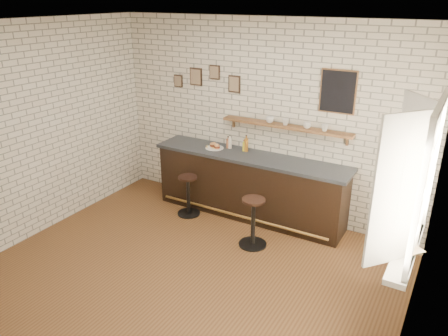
{
  "coord_description": "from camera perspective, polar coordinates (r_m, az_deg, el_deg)",
  "views": [
    {
      "loc": [
        2.69,
        -3.87,
        3.28
      ],
      "look_at": [
        -0.06,
        0.9,
        1.08
      ],
      "focal_mm": 35.0,
      "sensor_mm": 36.0,
      "label": 1
    }
  ],
  "objects": [
    {
      "name": "bitters_bottle_amber",
      "position": [
        6.75,
        2.92,
        3.05
      ],
      "size": [
        0.06,
        0.06,
        0.26
      ],
      "color": "#A2611A",
      "rests_on": "bar_counter"
    },
    {
      "name": "wall_shelf",
      "position": [
        6.47,
        8.03,
        5.39
      ],
      "size": [
        2.0,
        0.18,
        0.18
      ],
      "color": "brown",
      "rests_on": "ground"
    },
    {
      "name": "window_sill",
      "position": [
        4.81,
        22.71,
        -9.76
      ],
      "size": [
        0.2,
        1.35,
        0.06
      ],
      "color": "white",
      "rests_on": "ground"
    },
    {
      "name": "book_upper",
      "position": [
        4.74,
        22.48,
        -9.4
      ],
      "size": [
        0.27,
        0.28,
        0.02
      ],
      "primitive_type": "imported",
      "rotation": [
        0.0,
        0.0,
        -0.67
      ],
      "color": "tan",
      "rests_on": "book_lower"
    },
    {
      "name": "shelf_cup_c",
      "position": [
        6.34,
        10.81,
        5.5
      ],
      "size": [
        0.16,
        0.16,
        0.09
      ],
      "primitive_type": "imported",
      "rotation": [
        0.0,
        0.0,
        1.01
      ],
      "color": "white",
      "rests_on": "wall_shelf"
    },
    {
      "name": "book_lower",
      "position": [
        4.74,
        22.42,
        -9.67
      ],
      "size": [
        0.22,
        0.25,
        0.02
      ],
      "primitive_type": "imported",
      "rotation": [
        0.0,
        0.0,
        0.38
      ],
      "color": "tan",
      "rests_on": "window_sill"
    },
    {
      "name": "ciabatta_sandwich",
      "position": [
        6.89,
        -1.18,
        2.95
      ],
      "size": [
        0.23,
        0.17,
        0.07
      ],
      "color": "tan",
      "rests_on": "sandwich_plate"
    },
    {
      "name": "sandwich_plate",
      "position": [
        6.91,
        -1.24,
        2.65
      ],
      "size": [
        0.28,
        0.28,
        0.01
      ],
      "primitive_type": "cylinder",
      "color": "white",
      "rests_on": "bar_counter"
    },
    {
      "name": "ground",
      "position": [
        5.75,
        -4.08,
        -13.1
      ],
      "size": [
        5.0,
        5.0,
        0.0
      ],
      "primitive_type": "plane",
      "color": "brown",
      "rests_on": "ground"
    },
    {
      "name": "back_wall_decor",
      "position": [
        6.47,
        7.12,
        10.62
      ],
      "size": [
        2.96,
        0.02,
        0.56
      ],
      "color": "black",
      "rests_on": "ground"
    },
    {
      "name": "shelf_cup_d",
      "position": [
        6.26,
        13.01,
        5.16
      ],
      "size": [
        0.12,
        0.12,
        0.09
      ],
      "primitive_type": "imported",
      "rotation": [
        0.0,
        0.0,
        -0.23
      ],
      "color": "white",
      "rests_on": "wall_shelf"
    },
    {
      "name": "potato_chips",
      "position": [
        6.91,
        -1.41,
        2.72
      ],
      "size": [
        0.26,
        0.18,
        0.0
      ],
      "color": "gold",
      "rests_on": "sandwich_plate"
    },
    {
      "name": "bar_counter",
      "position": [
        6.81,
        3.34,
        -2.3
      ],
      "size": [
        3.1,
        0.65,
        1.01
      ],
      "color": "black",
      "rests_on": "ground"
    },
    {
      "name": "bitters_bottle_brown",
      "position": [
        6.9,
        0.54,
        3.26
      ],
      "size": [
        0.06,
        0.06,
        0.19
      ],
      "color": "brown",
      "rests_on": "bar_counter"
    },
    {
      "name": "condiment_bottle_yellow",
      "position": [
        6.77,
        2.66,
        2.84
      ],
      "size": [
        0.06,
        0.06,
        0.18
      ],
      "color": "yellow",
      "rests_on": "bar_counter"
    },
    {
      "name": "shelf_cup_b",
      "position": [
        6.45,
        8.03,
        5.97
      ],
      "size": [
        0.14,
        0.14,
        0.09
      ],
      "primitive_type": "imported",
      "rotation": [
        0.0,
        0.0,
        0.81
      ],
      "color": "white",
      "rests_on": "wall_shelf"
    },
    {
      "name": "casement_window",
      "position": [
        4.49,
        23.55,
        -1.42
      ],
      "size": [
        0.4,
        1.3,
        1.56
      ],
      "color": "white",
      "rests_on": "ground"
    },
    {
      "name": "shelf_cup_a",
      "position": [
        6.54,
        6.0,
        6.29
      ],
      "size": [
        0.15,
        0.15,
        0.09
      ],
      "primitive_type": "imported",
      "rotation": [
        0.0,
        0.0,
        0.36
      ],
      "color": "white",
      "rests_on": "wall_shelf"
    },
    {
      "name": "bar_stool_left",
      "position": [
        6.91,
        -4.7,
        -3.41
      ],
      "size": [
        0.36,
        0.36,
        0.65
      ],
      "color": "black",
      "rests_on": "ground"
    },
    {
      "name": "bar_stool_right",
      "position": [
        6.06,
        3.83,
        -6.87
      ],
      "size": [
        0.4,
        0.4,
        0.71
      ],
      "color": "black",
      "rests_on": "ground"
    },
    {
      "name": "bitters_bottle_white",
      "position": [
        6.88,
        0.79,
        3.29
      ],
      "size": [
        0.06,
        0.06,
        0.22
      ],
      "color": "silver",
      "rests_on": "bar_counter"
    }
  ]
}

